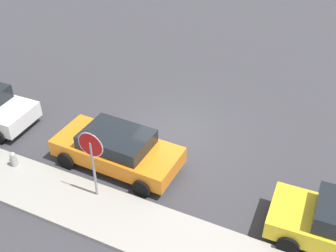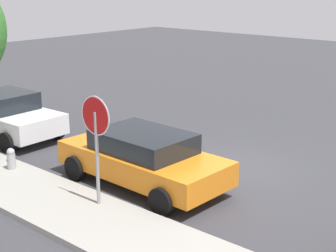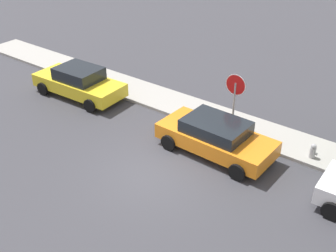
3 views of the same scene
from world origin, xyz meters
The scene contains 5 objects.
ground_plane centered at (0.00, 0.00, 0.00)m, with size 60.00×60.00×0.00m, color #38383D.
sidewalk_curb centered at (0.00, 4.73, 0.07)m, with size 32.00×2.02×0.14m, color #9E9B93.
stop_sign centered at (0.86, 4.16, 1.82)m, with size 0.87×0.08×2.62m.
parked_car_orange centered at (1.08, 2.48, 0.73)m, with size 4.53×2.20×1.39m.
fire_hydrant centered at (4.25, 4.21, 0.36)m, with size 0.30×0.22×0.72m.
Camera 1 is at (-5.39, 11.98, 9.95)m, focal length 45.00 mm.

